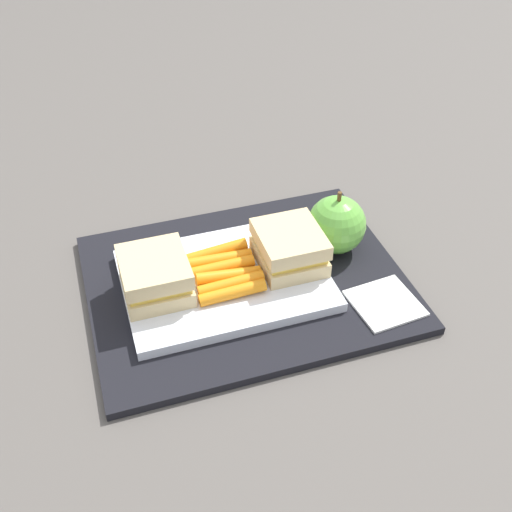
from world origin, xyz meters
name	(u,v)px	position (x,y,z in m)	size (l,w,h in m)	color
ground_plane	(246,286)	(0.00, 0.00, 0.00)	(2.40, 2.40, 0.00)	#56514C
lunchbag_mat	(246,282)	(0.00, 0.00, 0.01)	(0.36, 0.28, 0.01)	black
food_tray	(225,280)	(-0.03, 0.00, 0.02)	(0.23, 0.17, 0.01)	white
sandwich_half_left	(155,276)	(-0.10, 0.00, 0.04)	(0.07, 0.08, 0.04)	#DBC189
sandwich_half_right	(290,248)	(0.05, 0.00, 0.04)	(0.07, 0.08, 0.04)	#DBC189
carrot_sticks_bundle	(225,271)	(-0.02, 0.00, 0.03)	(0.08, 0.09, 0.02)	orange
apple	(336,225)	(0.12, 0.02, 0.05)	(0.07, 0.07, 0.08)	#66B742
paper_napkin	(385,303)	(0.14, -0.09, 0.01)	(0.07, 0.07, 0.00)	white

